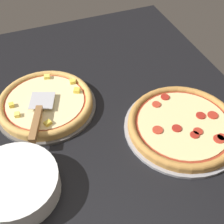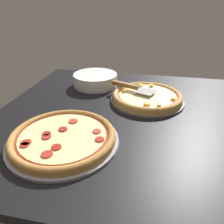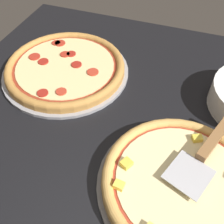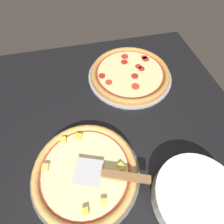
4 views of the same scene
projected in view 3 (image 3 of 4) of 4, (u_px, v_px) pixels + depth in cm
name	position (u px, v px, depth cm)	size (l,w,h in cm)	color
ground_plane	(120.00, 154.00, 65.71)	(123.15, 113.24, 3.60)	black
pizza_pan_front	(179.00, 186.00, 57.51)	(36.29, 36.29, 1.00)	#565451
pizza_front	(181.00, 182.00, 55.92)	(34.11, 34.11, 3.69)	tan
pizza_pan_back	(66.00, 71.00, 83.82)	(39.86, 39.86, 1.00)	#939399
pizza_back	(65.00, 67.00, 82.46)	(37.47, 37.47, 2.85)	#B77F3D
serving_spatula	(210.00, 144.00, 58.90)	(23.99, 13.43, 2.00)	#B7B7BC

